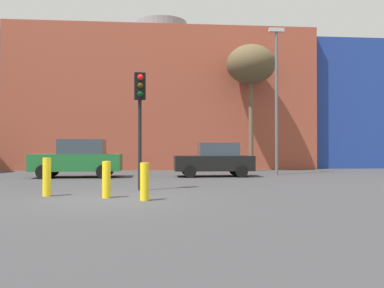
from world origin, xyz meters
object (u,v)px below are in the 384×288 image
Objects in this scene: traffic_light_island at (140,104)px; parked_car_2 at (215,160)px; bollard_yellow_0 at (106,180)px; bare_tree_1 at (251,66)px; bollard_yellow_2 at (145,182)px; street_lamp at (276,91)px; parked_car_1 at (78,159)px; bollard_yellow_1 at (47,177)px.

parked_car_2 is at bearing 143.09° from traffic_light_island.
bollard_yellow_0 is (-4.36, -8.56, -0.31)m from parked_car_2.
bare_tree_1 is 16.62m from bollard_yellow_2.
parked_car_2 reaches higher than bollard_yellow_2.
bollard_yellow_0 is (-0.88, -2.00, -2.38)m from traffic_light_island.
traffic_light_island is 3.63m from bollard_yellow_2.
street_lamp is (7.01, 7.80, 1.55)m from traffic_light_island.
bollard_yellow_0 is at bearing 62.98° from parked_car_2.
bollard_yellow_0 is at bearing 104.98° from parked_car_1.
bollard_yellow_1 is at bearing 52.33° from parked_car_2.
parked_car_1 is at bearing -163.12° from traffic_light_island.
bollard_yellow_0 is 1.31m from bollard_yellow_2.
bollard_yellow_1 is (-2.68, -1.42, -2.33)m from traffic_light_island.
bare_tree_1 reaches higher than parked_car_2.
street_lamp is at bearing 51.15° from bollard_yellow_0.
bollard_yellow_1 is (-1.80, 0.58, 0.05)m from bollard_yellow_0.
bollard_yellow_1 is 3.17m from bollard_yellow_2.
bollard_yellow_1 is at bearing -70.92° from traffic_light_island.
parked_car_2 is 9.61m from bollard_yellow_0.
bollard_yellow_0 is 13.18m from street_lamp.
bollard_yellow_2 is (3.39, -9.28, -0.40)m from parked_car_1.
bare_tree_1 is (9.65, 4.88, 5.64)m from parked_car_1.
bollard_yellow_2 is 0.13× the size of street_lamp.
traffic_light_island is 3.78× the size of bollard_yellow_0.
bare_tree_1 is 7.52× the size of bollard_yellow_0.
parked_car_2 reaches higher than bollard_yellow_1.
bollard_yellow_0 is 0.13× the size of street_lamp.
parked_car_1 is 0.54× the size of bare_tree_1.
bollard_yellow_0 is at bearing -17.81° from bollard_yellow_1.
traffic_light_island reaches higher than parked_car_2.
parked_car_2 is 0.49× the size of bare_tree_1.
parked_car_2 is 3.79× the size of bollard_yellow_2.
traffic_light_island is 0.50× the size of street_lamp.
bollard_yellow_2 is at bearing -33.41° from bollard_yellow_0.
bare_tree_1 is at bearing 66.15° from bollard_yellow_2.
bollard_yellow_2 is at bearing -113.85° from bare_tree_1.
bollard_yellow_2 is at bearing 110.05° from parked_car_1.
traffic_light_island is (-3.48, -6.56, 2.06)m from parked_car_2.
parked_car_2 is 0.49× the size of street_lamp.
bollard_yellow_1 reaches higher than bollard_yellow_0.
bollard_yellow_2 is at bearing 70.60° from parked_car_2.
traffic_light_island is at bearing 115.80° from parked_car_1.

